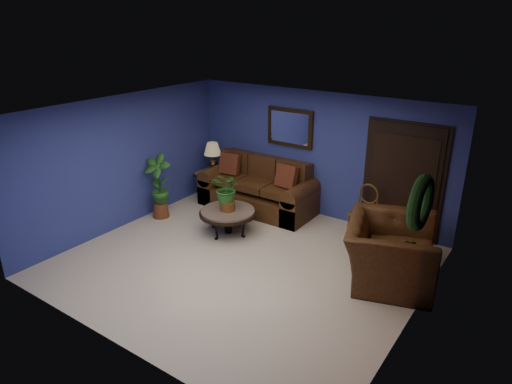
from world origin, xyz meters
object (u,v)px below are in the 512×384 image
Objects in this scene: sofa at (260,192)px; end_table at (214,177)px; coffee_table at (228,213)px; armchair at (390,252)px; table_lamp at (213,154)px; side_chair at (365,207)px.

sofa is 1.23m from end_table.
armchair is at bearing 2.13° from coffee_table.
sofa is 1.65× the size of armchair.
sofa is at bearing 1.93° from table_lamp.
coffee_table is at bearing 75.06° from armchair.
side_chair is (2.11, 1.36, 0.15)m from coffee_table.
table_lamp is (-0.00, 0.00, 0.54)m from end_table.
side_chair is (3.53, 0.07, -0.44)m from table_lamp.
armchair reaches higher than end_table.
end_table is 1.01× the size of table_lamp.
end_table is at bearing -178.07° from sofa.
table_lamp reaches higher than side_chair.
coffee_table is 1.92m from end_table.
coffee_table is 3.04m from armchair.
end_table is at bearing 137.67° from coffee_table.
sofa is at bearing -174.08° from side_chair.
coffee_table is 0.72× the size of armchair.
table_lamp is 4.63m from armchair.
coffee_table is 1.09× the size of side_chair.
coffee_table is at bearing -42.33° from table_lamp.
armchair is at bearing -48.49° from side_chair.
end_table is 0.43× the size of armchair.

